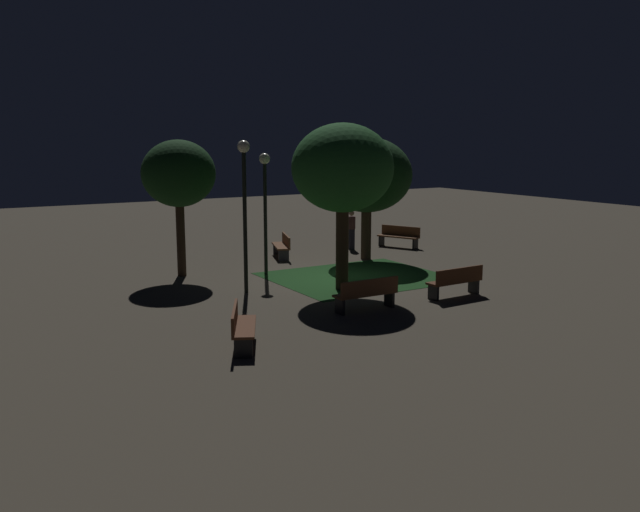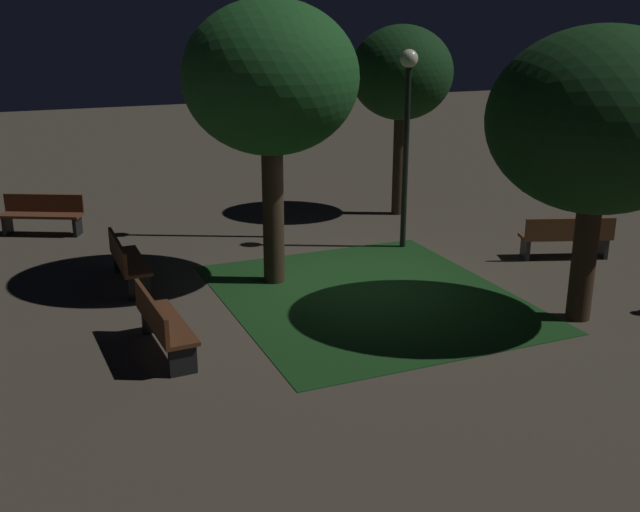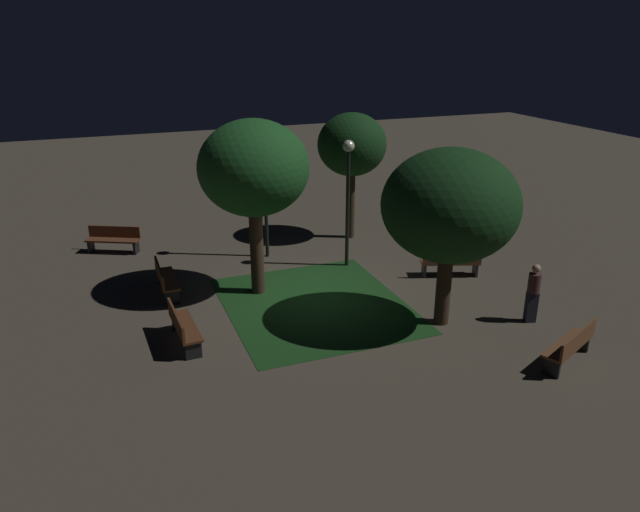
# 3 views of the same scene
# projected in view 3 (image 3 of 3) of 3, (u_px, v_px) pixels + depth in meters

# --- Properties ---
(ground_plane) EXTENTS (60.00, 60.00, 0.00)m
(ground_plane) POSITION_uv_depth(u_px,v_px,m) (310.00, 295.00, 17.36)
(ground_plane) COLOR #4C4438
(grass_lawn) EXTENTS (5.55, 4.81, 0.01)m
(grass_lawn) POSITION_uv_depth(u_px,v_px,m) (315.00, 305.00, 16.72)
(grass_lawn) COLOR #194219
(grass_lawn) RESTS_ON ground
(bench_path_side) EXTENTS (1.80, 0.49, 0.88)m
(bench_path_side) POSITION_uv_depth(u_px,v_px,m) (165.00, 278.00, 17.25)
(bench_path_side) COLOR brown
(bench_path_side) RESTS_ON ground
(bench_front_right) EXTENTS (1.82, 0.56, 0.88)m
(bench_front_right) POSITION_uv_depth(u_px,v_px,m) (182.00, 326.00, 14.53)
(bench_front_right) COLOR #512D19
(bench_front_right) RESTS_ON ground
(bench_corner) EXTENTS (1.19, 1.84, 0.88)m
(bench_corner) POSITION_uv_depth(u_px,v_px,m) (571.00, 345.00, 13.67)
(bench_corner) COLOR brown
(bench_corner) RESTS_ON ground
(bench_by_lamp) EXTENTS (1.05, 1.86, 0.88)m
(bench_by_lamp) POSITION_uv_depth(u_px,v_px,m) (451.00, 262.00, 18.45)
(bench_by_lamp) COLOR brown
(bench_by_lamp) RESTS_ON ground
(bench_back_row) EXTENTS (1.23, 1.83, 0.88)m
(bench_back_row) POSITION_uv_depth(u_px,v_px,m) (113.00, 238.00, 20.48)
(bench_back_row) COLOR brown
(bench_back_row) RESTS_ON ground
(tree_left_canopy) EXTENTS (2.41, 2.41, 4.49)m
(tree_left_canopy) POSITION_uv_depth(u_px,v_px,m) (352.00, 145.00, 20.88)
(tree_left_canopy) COLOR #38281C
(tree_left_canopy) RESTS_ON ground
(tree_near_wall) EXTENTS (3.04, 3.04, 4.99)m
(tree_near_wall) POSITION_uv_depth(u_px,v_px,m) (254.00, 169.00, 16.24)
(tree_near_wall) COLOR #38281C
(tree_near_wall) RESTS_ON ground
(tree_back_left) EXTENTS (3.38, 3.38, 4.58)m
(tree_back_left) POSITION_uv_depth(u_px,v_px,m) (450.00, 206.00, 14.61)
(tree_back_left) COLOR #38281C
(tree_back_left) RESTS_ON ground
(lamp_post_path_center) EXTENTS (0.36, 0.36, 4.48)m
(lamp_post_path_center) POSITION_uv_depth(u_px,v_px,m) (265.00, 167.00, 19.16)
(lamp_post_path_center) COLOR black
(lamp_post_path_center) RESTS_ON ground
(lamp_post_near_wall) EXTENTS (0.36, 0.36, 4.05)m
(lamp_post_near_wall) POSITION_uv_depth(u_px,v_px,m) (348.00, 181.00, 18.48)
(lamp_post_near_wall) COLOR black
(lamp_post_near_wall) RESTS_ON ground
(pedestrian) EXTENTS (0.32, 0.32, 1.61)m
(pedestrian) POSITION_uv_depth(u_px,v_px,m) (533.00, 292.00, 15.50)
(pedestrian) COLOR black
(pedestrian) RESTS_ON ground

